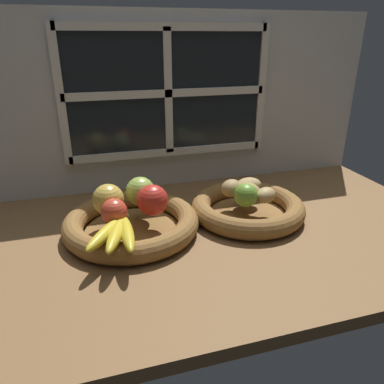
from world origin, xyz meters
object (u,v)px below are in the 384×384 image
fruit_bowl_right (248,208)px  apple_red_right (152,200)px  apple_green_back (140,191)px  chili_pepper (256,195)px  lime_near (246,195)px  apple_red_front (114,212)px  potato_large (249,191)px  banana_bunch_front (117,232)px  potato_oblong (232,188)px  fruit_bowl_left (131,223)px  potato_small (266,195)px  apple_golden_left (108,200)px  potato_back (249,185)px

fruit_bowl_right → apple_red_right: bearing=-175.5°
apple_green_back → chili_pepper: size_ratio=0.69×
apple_green_back → lime_near: 28.09cm
apple_red_front → potato_large: bearing=6.8°
fruit_bowl_right → banana_bunch_front: size_ratio=1.82×
apple_green_back → fruit_bowl_right: bearing=-8.9°
apple_red_right → banana_bunch_front: apple_red_right is taller
potato_large → potato_oblong: bearing=142.1°
fruit_bowl_right → fruit_bowl_left: bearing=180.0°
potato_small → potato_large: size_ratio=0.87×
apple_golden_left → potato_small: apple_golden_left is taller
lime_near → potato_small: bearing=6.7°
chili_pepper → apple_red_front: bearing=-142.5°
potato_small → lime_near: (-6.25, -0.73, 1.07)cm
fruit_bowl_right → banana_bunch_front: banana_bunch_front is taller
apple_golden_left → chili_pepper: (40.18, -1.55, -2.88)cm
potato_oblong → apple_red_right: bearing=-167.6°
apple_golden_left → potato_small: (41.57, -4.57, -1.87)cm
fruit_bowl_left → potato_small: bearing=-5.4°
potato_back → potato_large: size_ratio=1.03×
fruit_bowl_left → potato_back: potato_back is taller
lime_near → apple_green_back: bearing=161.7°
apple_red_right → potato_small: (30.93, -1.30, -1.87)cm
apple_green_back → potato_oblong: size_ratio=1.21×
fruit_bowl_left → apple_golden_left: size_ratio=4.42×
fruit_bowl_left → apple_green_back: size_ratio=4.51×
potato_back → potato_large: bearing=-114.4°
apple_red_right → banana_bunch_front: size_ratio=0.45×
potato_large → chili_pepper: 2.45cm
apple_red_front → potato_back: bearing=13.2°
apple_red_front → potato_back: size_ratio=0.83×
fruit_bowl_right → apple_red_front: size_ratio=4.99×
apple_green_back → potato_large: 29.86cm
fruit_bowl_left → apple_golden_left: (-5.22, 1.11, 6.86)cm
apple_green_back → apple_red_right: 7.07cm
apple_green_back → chili_pepper: apple_green_back is taller
fruit_bowl_right → lime_near: size_ratio=5.04×
fruit_bowl_left → potato_large: 33.31cm
potato_small → potato_back: bearing=99.0°
fruit_bowl_left → apple_red_front: 8.73cm
apple_red_right → fruit_bowl_right: bearing=4.5°
lime_near → chili_pepper: 6.48cm
fruit_bowl_left → chili_pepper: bearing=-0.7°
fruit_bowl_left → potato_large: (32.90, 0.00, 5.24)cm
potato_oblong → apple_golden_left: bearing=-176.8°
fruit_bowl_right → apple_green_back: size_ratio=4.12×
apple_red_front → banana_bunch_front: bearing=-91.4°
fruit_bowl_right → lime_near: 7.88cm
apple_golden_left → potato_large: 38.17cm
apple_red_right → chili_pepper: bearing=3.3°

